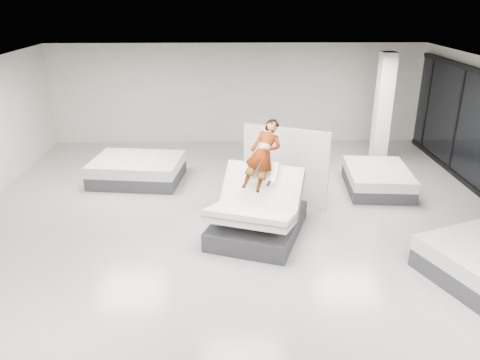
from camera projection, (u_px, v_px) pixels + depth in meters
The scene contains 8 objects.
room at pixel (243, 169), 8.67m from camera, with size 14.00×14.04×3.20m.
hero_bed at pixel (258, 215), 9.52m from camera, with size 2.26×2.59×1.46m.
person at pixel (263, 168), 9.49m from camera, with size 0.56×0.37×1.54m, color slate.
remote at pixel (269, 183), 9.18m from camera, with size 0.05×0.14×0.03m, color black.
divider_panel at pixel (285, 167), 10.74m from camera, with size 2.04×0.09×1.85m, color silver.
flat_bed_right_far at pixel (377, 179), 11.81m from camera, with size 1.66×2.11×0.55m.
flat_bed_left_far at pixel (138, 170), 12.31m from camera, with size 2.44×1.95×0.62m.
column at pixel (383, 111), 12.94m from camera, with size 0.40×0.40×3.20m, color white.
Camera 1 is at (-0.25, -8.12, 4.64)m, focal length 35.00 mm.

